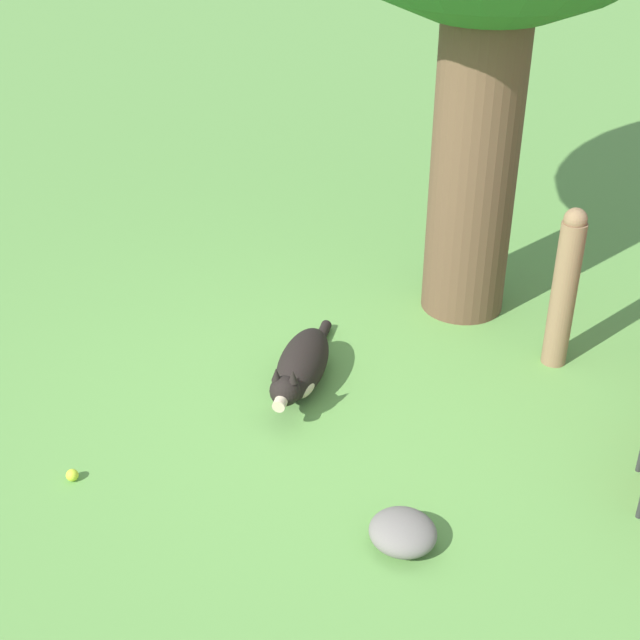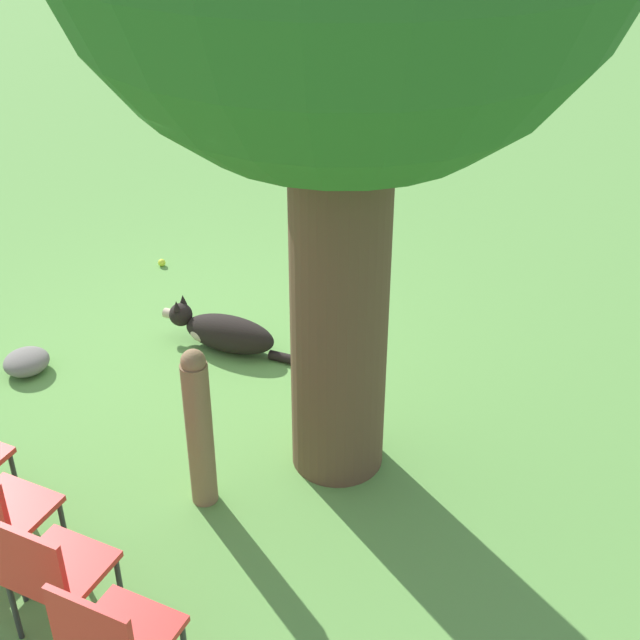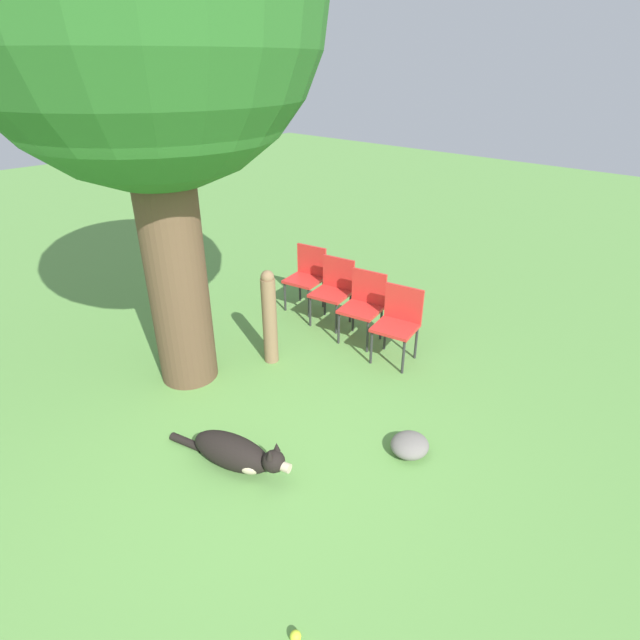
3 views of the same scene
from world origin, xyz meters
TOP-DOWN VIEW (x-y plane):
  - ground_plane at (0.00, 0.00)m, footprint 30.00×30.00m
  - dog at (-0.37, -0.37)m, footprint 0.47×1.20m
  - fence_post at (0.94, 0.66)m, footprint 0.16×0.16m
  - red_chair_2 at (2.13, 0.79)m, footprint 0.50×0.51m
  - red_chair_3 at (2.22, 1.34)m, footprint 0.50×0.51m
  - tennis_ball at (-1.02, -1.73)m, footprint 0.07×0.07m
  - garden_rock at (0.74, -1.32)m, footprint 0.34×0.32m

SIDE VIEW (x-z plane):
  - ground_plane at x=0.00m, z-range 0.00..0.00m
  - tennis_ball at x=-1.02m, z-range 0.00..0.07m
  - garden_rock at x=0.74m, z-range 0.00..0.17m
  - dog at x=-0.37m, z-range -0.04..0.33m
  - red_chair_2 at x=2.13m, z-range 0.07..0.91m
  - red_chair_3 at x=2.22m, z-range 0.07..0.91m
  - fence_post at x=0.94m, z-range 0.01..1.09m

